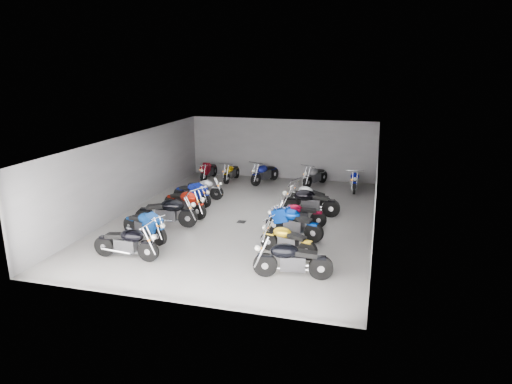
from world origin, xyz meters
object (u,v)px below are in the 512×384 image
motorcycle_right_e (310,202)px  motorcycle_left_b (145,226)px  motorcycle_right_a (292,260)px  motorcycle_left_a (127,243)px  motorcycle_back_e (315,176)px  motorcycle_back_b (231,172)px  motorcycle_right_f (310,197)px  motorcycle_back_a (209,171)px  motorcycle_left_d (185,203)px  motorcycle_left_e (192,194)px  drain_grate (242,222)px  motorcycle_right_d (299,215)px  motorcycle_right_c (293,223)px  motorcycle_right_b (287,240)px  motorcycle_back_f (355,180)px  motorcycle_left_f (202,189)px  motorcycle_back_c (265,173)px  motorcycle_left_c (167,212)px

motorcycle_right_e → motorcycle_left_b: bearing=125.9°
motorcycle_right_a → motorcycle_right_e: bearing=-4.4°
motorcycle_left_a → motorcycle_right_a: 5.28m
motorcycle_back_e → motorcycle_left_b: bearing=86.3°
motorcycle_left_b → motorcycle_back_b: motorcycle_left_b is taller
motorcycle_left_a → motorcycle_left_b: 1.61m
motorcycle_back_b → motorcycle_right_a: bearing=120.9°
motorcycle_left_b → motorcycle_right_e: bearing=152.4°
motorcycle_right_f → motorcycle_back_a: motorcycle_right_f is taller
motorcycle_left_d → motorcycle_left_e: (-0.30, 1.46, -0.04)m
drain_grate → motorcycle_right_d: motorcycle_right_d is taller
drain_grate → motorcycle_right_c: (2.26, -1.12, 0.54)m
motorcycle_left_b → motorcycle_left_d: motorcycle_left_d is taller
motorcycle_right_b → motorcycle_back_b: (-4.76, 8.78, -0.02)m
motorcycle_left_a → motorcycle_back_f: 12.11m
motorcycle_right_c → motorcycle_back_b: size_ratio=1.12×
motorcycle_back_f → drain_grate: bearing=53.2°
motorcycle_left_b → motorcycle_left_f: bearing=-157.2°
motorcycle_right_b → motorcycle_back_c: bearing=35.9°
motorcycle_right_c → motorcycle_back_e: motorcycle_right_c is taller
motorcycle_left_c → motorcycle_back_a: bearing=177.0°
drain_grate → motorcycle_right_a: motorcycle_right_a is taller
motorcycle_left_d → motorcycle_back_b: size_ratio=1.11×
motorcycle_back_f → motorcycle_right_b: bearing=76.4°
motorcycle_left_a → motorcycle_right_f: bearing=145.2°
motorcycle_back_a → motorcycle_back_c: 3.09m
motorcycle_left_d → motorcycle_right_e: (4.89, 1.31, 0.02)m
drain_grate → motorcycle_back_a: size_ratio=0.16×
motorcycle_right_d → motorcycle_back_f: size_ratio=0.95×
motorcycle_left_c → motorcycle_back_e: bearing=137.2°
motorcycle_right_d → motorcycle_right_e: motorcycle_right_e is taller
motorcycle_right_d → motorcycle_back_f: bearing=-29.2°
drain_grate → motorcycle_back_a: motorcycle_back_a is taller
motorcycle_left_a → motorcycle_right_c: (4.73, 3.20, 0.01)m
motorcycle_back_a → drain_grate: bearing=123.0°
motorcycle_right_b → motorcycle_right_f: 5.09m
motorcycle_left_e → motorcycle_right_b: (5.09, -4.28, -0.02)m
drain_grate → motorcycle_back_f: motorcycle_back_f is taller
motorcycle_right_d → motorcycle_right_f: 2.45m
motorcycle_left_a → motorcycle_left_b: bearing=-171.3°
drain_grate → motorcycle_back_e: 6.64m
motorcycle_left_b → motorcycle_right_d: size_ratio=1.04×
motorcycle_right_a → motorcycle_right_d: motorcycle_right_a is taller
motorcycle_back_b → motorcycle_right_b: bearing=122.8°
motorcycle_left_b → motorcycle_left_f: size_ratio=1.03×
motorcycle_right_a → motorcycle_back_f: bearing=-14.6°
motorcycle_back_f → motorcycle_left_f: bearing=23.9°
motorcycle_right_f → motorcycle_left_f: bearing=112.1°
motorcycle_left_a → motorcycle_right_e: 7.60m
motorcycle_left_c → motorcycle_back_e: 8.84m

